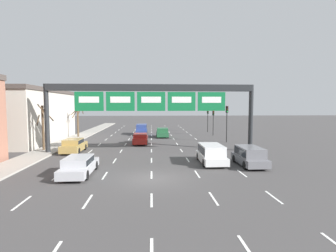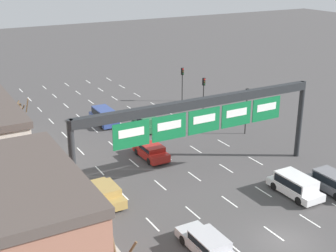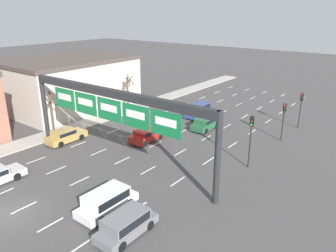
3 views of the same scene
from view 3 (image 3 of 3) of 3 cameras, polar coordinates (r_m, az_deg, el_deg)
The scene contains 15 objects.
ground_plane at distance 26.38m, azimuth -25.70°, elevation -13.66°, with size 220.00×220.00×0.00m, color #474444.
lane_dashes at distance 33.41m, azimuth -4.96°, elevation -4.56°, with size 13.32×67.00×0.01m.
sign_gantry at distance 29.14m, azimuth -9.87°, elevation 3.85°, with size 21.87×0.70×7.16m.
building_far at distance 50.38m, azimuth -17.03°, elevation 7.24°, with size 13.16×17.58×7.21m.
suv_grey at distance 21.75m, azimuth -7.30°, elevation -16.44°, with size 1.85×4.28×1.56m.
car_gold at distance 37.22m, azimuth -17.44°, elevation -1.57°, with size 1.83×4.45×1.44m.
suv_blue at distance 44.32m, azimuth 5.43°, elevation 2.90°, with size 1.88×4.67×1.78m.
car_red at distance 35.87m, azimuth -3.75°, elevation -1.53°, with size 1.85×4.28×1.37m.
suv_white at distance 24.15m, azimuth -10.65°, elevation -12.55°, with size 1.96×4.56×1.62m.
car_green at distance 39.47m, azimuth 6.42°, elevation 0.44°, with size 1.86×3.91×1.47m.
traffic_light_near_gantry at distance 29.79m, azimuth 14.25°, elevation -0.95°, with size 0.30×0.35×4.90m.
traffic_light_mid_block at distance 37.24m, azimuth 19.52°, elevation 1.91°, with size 0.30×0.35×4.23m.
traffic_light_far_end at distance 42.05m, azimuth 22.17°, elevation 3.65°, with size 0.30×0.35×4.37m.
tree_bare_closest at distance 39.77m, azimuth -19.64°, elevation 2.59°, with size 1.62×1.47×4.97m.
tree_bare_third at distance 46.84m, azimuth -7.01°, elevation 6.13°, with size 1.84×1.82×5.22m.
Camera 3 is at (20.82, -8.82, 13.59)m, focal length 35.00 mm.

